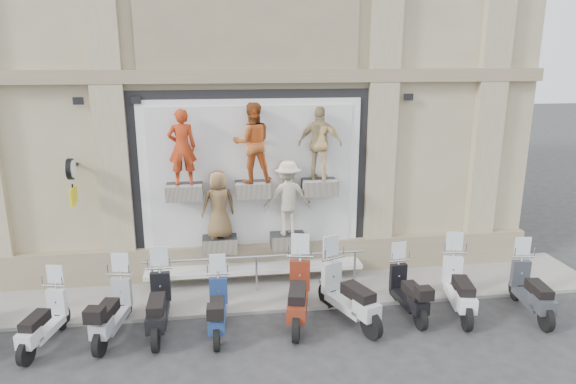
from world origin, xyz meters
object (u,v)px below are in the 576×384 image
Objects in this scene: scooter_g at (349,284)px; scooter_h at (409,283)px; scooter_e at (217,299)px; guard_rail at (257,275)px; scooter_i at (460,278)px; scooter_c at (111,301)px; scooter_d at (158,296)px; scooter_f at (298,284)px; scooter_j at (533,281)px; clock_sign_bracket at (72,176)px; scooter_b at (42,312)px.

scooter_h is (1.31, 0.14, -0.12)m from scooter_g.
scooter_h is (3.95, 0.17, -0.01)m from scooter_e.
scooter_i is (4.14, -1.50, 0.33)m from guard_rail.
scooter_d reaches higher than scooter_c.
scooter_d is 0.98× the size of scooter_i.
scooter_i reaches higher than scooter_e.
scooter_f is at bearing -0.16° from scooter_d.
scooter_g is at bearing -176.23° from scooter_j.
scooter_g is (1.75, -1.56, 0.36)m from guard_rail.
clock_sign_bracket is at bearing 134.81° from scooter_d.
scooter_c is 8.53m from scooter_j.
scooter_c is at bearing 179.25° from scooter_e.
guard_rail is 2.92× the size of scooter_h.
clock_sign_bracket is 2.99m from scooter_c.
clock_sign_bracket is at bearing 148.46° from scooter_e.
clock_sign_bracket is at bearing 97.17° from scooter_b.
scooter_i is 1.06× the size of scooter_j.
scooter_f is at bearing -169.95° from scooter_i.
scooter_j is at bearing -25.32° from scooter_g.
clock_sign_bracket is 0.50× the size of scooter_g.
guard_rail is 2.50m from scooter_d.
scooter_f is 1.19× the size of scooter_h.
scooter_g is at bearing 4.45° from scooter_f.
scooter_j is at bearing -11.78° from scooter_h.
scooter_b is 0.84× the size of scooter_g.
scooter_d is at bearing -169.35° from scooter_i.
clock_sign_bracket is 0.59× the size of scooter_b.
clock_sign_bracket is 0.50× the size of scooter_f.
scooter_f is 4.90m from scooter_j.
scooter_e is at bearing -167.41° from scooter_i.
scooter_d reaches higher than scooter_j.
scooter_d is at bearing 14.55° from scooter_c.
scooter_b is at bearing -158.43° from guard_rail.
scooter_e is 6.52m from scooter_j.
clock_sign_bracket is at bearing 170.28° from scooter_f.
scooter_c is at bearing -175.00° from scooter_j.
scooter_b is at bearing -95.82° from clock_sign_bracket.
scooter_j reaches higher than scooter_e.
clock_sign_bracket is 0.58× the size of scooter_e.
guard_rail is 1.64m from scooter_f.
guard_rail is at bearing 37.31° from scooter_c.
scooter_e reaches higher than scooter_b.
scooter_g is (5.86, 0.07, 0.13)m from scooter_b.
scooter_f reaches higher than scooter_j.
scooter_h is (3.06, -1.42, 0.24)m from guard_rail.
scooter_d reaches higher than scooter_b.
scooter_j reaches higher than scooter_c.
scooter_b reaches higher than guard_rail.
clock_sign_bracket is at bearing 161.13° from scooter_h.
scooter_h is (2.33, -0.01, -0.13)m from scooter_f.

